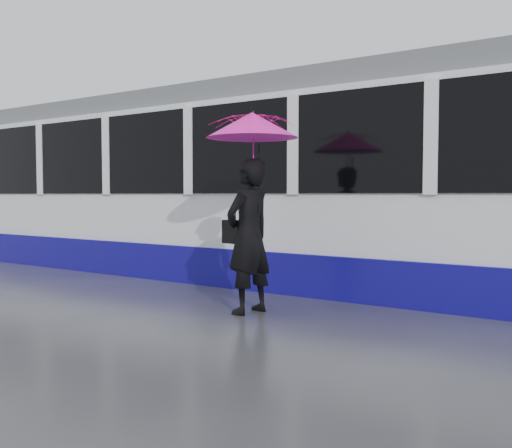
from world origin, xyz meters
The scene contains 6 objects.
ground centered at (0.00, 0.00, 0.00)m, with size 90.00×90.00×0.00m, color #2E2F34.
rails centered at (0.00, 2.50, 0.01)m, with size 34.00×1.51×0.02m.
tram centered at (-0.61, 2.50, 1.64)m, with size 26.00×2.56×3.35m.
woman centered at (1.07, -0.11, 0.96)m, with size 0.70×0.46×1.93m, color black.
umbrella centered at (1.12, -0.11, 2.11)m, with size 1.28×1.28×1.30m.
handbag centered at (0.85, -0.09, 1.01)m, with size 0.36×0.20×0.48m.
Camera 1 is at (5.13, -5.88, 1.49)m, focal length 40.00 mm.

